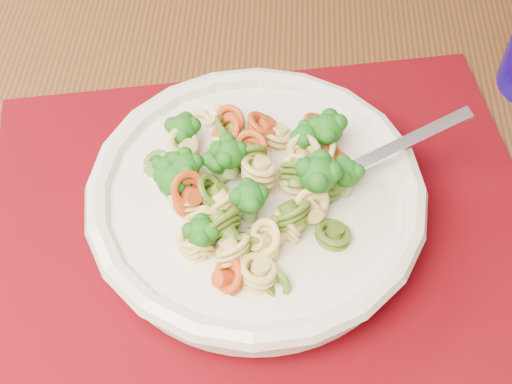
{
  "coord_description": "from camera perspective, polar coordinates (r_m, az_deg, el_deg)",
  "views": [
    {
      "loc": [
        0.54,
        -0.1,
        1.21
      ],
      "look_at": [
        0.53,
        0.23,
        0.76
      ],
      "focal_mm": 50.0,
      "sensor_mm": 36.0,
      "label": 1
    }
  ],
  "objects": [
    {
      "name": "dining_table",
      "position": [
        0.74,
        -2.65,
        -0.34
      ],
      "size": [
        1.31,
        0.86,
        0.72
      ],
      "rotation": [
        0.0,
        0.0,
        -0.03
      ],
      "color": "#573418",
      "rests_on": "ground"
    },
    {
      "name": "pasta_broccoli_heap",
      "position": [
        0.55,
        -0.0,
        0.37
      ],
      "size": [
        0.23,
        0.23,
        0.06
      ],
      "primitive_type": null,
      "color": "tan",
      "rests_on": "pasta_bowl"
    },
    {
      "name": "placemat",
      "position": [
        0.59,
        0.8,
        -2.68
      ],
      "size": [
        0.5,
        0.42,
        0.0
      ],
      "primitive_type": "cube",
      "rotation": [
        0.0,
        0.0,
        0.16
      ],
      "color": "#56030A",
      "rests_on": "dining_table"
    },
    {
      "name": "pasta_bowl",
      "position": [
        0.57,
        -0.0,
        -0.57
      ],
      "size": [
        0.27,
        0.27,
        0.05
      ],
      "color": "silver",
      "rests_on": "placemat"
    },
    {
      "name": "fork",
      "position": [
        0.56,
        4.37,
        0.32
      ],
      "size": [
        0.18,
        0.08,
        0.08
      ],
      "primitive_type": null,
      "rotation": [
        0.0,
        -0.35,
        0.32
      ],
      "color": "silver",
      "rests_on": "pasta_bowl"
    }
  ]
}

